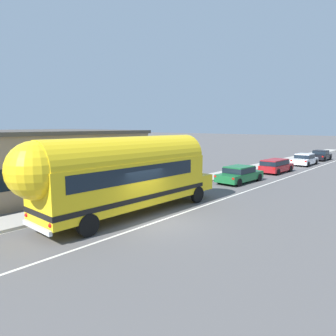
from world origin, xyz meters
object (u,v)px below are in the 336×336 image
at_px(car_second, 276,165).
at_px(car_third, 305,159).
at_px(painted_bus, 123,173).
at_px(car_fourth, 321,155).
at_px(car_lead, 239,174).

xyz_separation_m(car_second, car_third, (0.19, 8.31, -0.05)).
relative_size(painted_bus, car_third, 2.66).
bearing_deg(car_third, car_fourth, 90.46).
xyz_separation_m(painted_bus, car_third, (0.24, 28.03, -1.56)).
bearing_deg(car_second, car_fourth, 89.51).
height_order(car_lead, car_fourth, same).
distance_m(car_lead, car_fourth, 22.35).
height_order(car_lead, car_second, same).
height_order(car_second, car_third, same).
xyz_separation_m(car_lead, car_third, (0.37, 15.39, -0.00)).
relative_size(painted_bus, car_fourth, 2.89).
distance_m(car_lead, car_second, 7.08).
bearing_deg(car_third, car_lead, -91.37).
relative_size(car_lead, car_fourth, 1.13).
bearing_deg(car_lead, car_second, 88.54).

